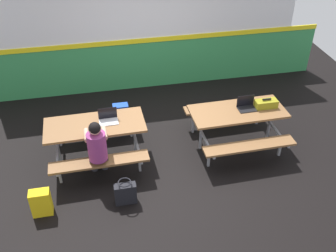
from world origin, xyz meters
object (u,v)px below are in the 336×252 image
Objects in this scene: laptop_dark at (246,106)px; backpack_dark at (41,203)px; student_nearer at (97,146)px; toolbox_grey at (266,104)px; picnic_table_right at (237,118)px; tote_bag_bright at (125,193)px; satchel_spare at (121,114)px; laptop_silver at (108,119)px; picnic_table_left at (96,132)px.

laptop_dark is 0.74× the size of backpack_dark.
student_nearer reaches higher than backpack_dark.
picnic_table_right is at bearing -179.00° from toolbox_grey.
tote_bag_bright is (0.35, -0.62, -0.51)m from student_nearer.
satchel_spare is at bearing 154.29° from laptop_dark.
backpack_dark is 2.57m from satchel_spare.
tote_bag_bright is 2.18m from satchel_spare.
laptop_silver is 1.00× the size of laptop_dark.
laptop_dark is at bearing -2.20° from laptop_silver.
picnic_table_left is 1.18m from satchel_spare.
toolbox_grey is at bearing 22.10° from tote_bag_bright.
backpack_dark is 1.02× the size of tote_bag_bright.
backpack_dark is at bearing -128.63° from picnic_table_left.
laptop_silver is 0.74× the size of satchel_spare.
picnic_table_right is 3.88× the size of satchel_spare.
laptop_dark reaches higher than picnic_table_left.
picnic_table_left is 1.50m from backpack_dark.
backpack_dark is (-3.96, -1.06, -0.60)m from toolbox_grey.
toolbox_grey is 2.97m from tote_bag_bright.
toolbox_grey reaches higher than backpack_dark.
laptop_silver is 1.75m from backpack_dark.
laptop_dark is at bearing 13.47° from picnic_table_right.
toolbox_grey reaches higher than picnic_table_right.
tote_bag_bright is 0.98× the size of satchel_spare.
laptop_dark is 2.66m from tote_bag_bright.
student_nearer reaches higher than tote_bag_bright.
laptop_silver is 0.74× the size of backpack_dark.
picnic_table_left is 0.57m from student_nearer.
picnic_table_right is 1.41× the size of student_nearer.
laptop_silver is 2.81m from toolbox_grey.
laptop_silver is (-2.28, 0.13, 0.21)m from picnic_table_right.
laptop_dark is at bearing -1.12° from picnic_table_left.
tote_bag_bright is (-2.17, -1.08, -0.38)m from picnic_table_right.
laptop_dark is (2.68, 0.50, 0.08)m from student_nearer.
laptop_dark is at bearing 16.82° from backpack_dark.
student_nearer is at bearing -169.36° from laptop_dark.
laptop_silver is at bearing 68.62° from student_nearer.
student_nearer is at bearing -111.38° from laptop_silver.
student_nearer is (0.00, -0.56, 0.13)m from picnic_table_left.
picnic_table_right is at bearing 10.45° from student_nearer.
tote_bag_bright is (-2.34, -1.12, -0.59)m from laptop_dark.
laptop_silver is at bearing 177.80° from laptop_dark.
satchel_spare is (-2.53, 1.08, -0.60)m from toolbox_grey.
student_nearer is 3.73× the size of laptop_dark.
tote_bag_bright is (-2.69, -1.09, -0.62)m from toolbox_grey.
picnic_table_right is 3.61m from backpack_dark.
toolbox_grey is 2.81m from satchel_spare.
satchel_spare reaches higher than tote_bag_bright.
satchel_spare is (0.16, 2.17, 0.02)m from tote_bag_bright.
satchel_spare is (0.28, 0.95, -0.57)m from laptop_silver.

